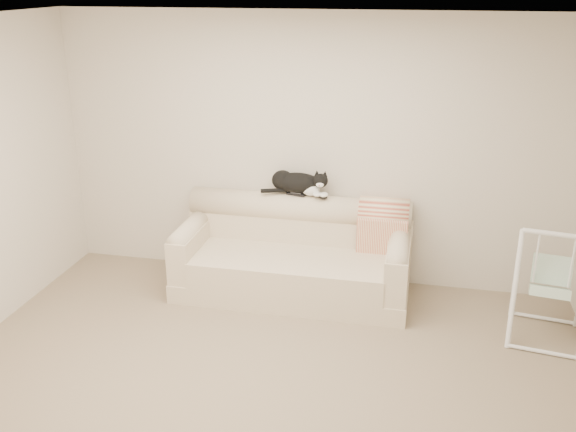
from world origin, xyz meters
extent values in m
plane|color=#766750|center=(0.00, 0.00, 0.00)|extent=(5.00, 5.00, 0.00)
cube|color=beige|center=(0.00, 2.00, 1.30)|extent=(5.00, 0.04, 2.60)
cube|color=beige|center=(0.00, -2.00, 1.30)|extent=(5.00, 0.04, 2.60)
cube|color=white|center=(0.00, 0.00, 2.59)|extent=(5.00, 4.00, 0.02)
cube|color=beige|center=(-0.10, 1.53, 0.09)|extent=(2.20, 0.90, 0.18)
cube|color=beige|center=(-0.10, 1.42, 0.30)|extent=(1.80, 0.68, 0.24)
cube|color=beige|center=(-0.10, 1.87, 0.43)|extent=(2.20, 0.22, 0.50)
cylinder|color=beige|center=(-0.10, 1.87, 0.76)|extent=(2.16, 0.28, 0.28)
cube|color=beige|center=(-1.09, 1.53, 0.39)|extent=(0.20, 0.88, 0.42)
cylinder|color=beige|center=(-1.09, 1.53, 0.60)|extent=(0.18, 0.84, 0.18)
cube|color=beige|center=(0.89, 1.53, 0.39)|extent=(0.20, 0.88, 0.42)
cylinder|color=beige|center=(0.89, 1.53, 0.60)|extent=(0.18, 0.84, 0.18)
cube|color=black|center=(-0.12, 1.85, 0.91)|extent=(0.19, 0.08, 0.02)
cube|color=gray|center=(-0.12, 1.85, 0.92)|extent=(0.11, 0.05, 0.01)
cube|color=black|center=(0.10, 1.85, 0.91)|extent=(0.16, 0.15, 0.02)
ellipsoid|color=black|center=(-0.11, 1.87, 1.02)|extent=(0.46, 0.23, 0.19)
ellipsoid|color=black|center=(-0.26, 1.89, 1.03)|extent=(0.22, 0.20, 0.19)
ellipsoid|color=white|center=(0.02, 1.83, 0.98)|extent=(0.18, 0.12, 0.13)
ellipsoid|color=black|center=(0.12, 1.82, 1.07)|extent=(0.15, 0.15, 0.13)
ellipsoid|color=white|center=(0.12, 1.76, 1.05)|extent=(0.08, 0.06, 0.05)
sphere|color=#BF7272|center=(0.12, 1.74, 1.05)|extent=(0.02, 0.02, 0.02)
cone|color=black|center=(0.08, 1.83, 1.13)|extent=(0.07, 0.08, 0.07)
cone|color=black|center=(0.16, 1.83, 1.13)|extent=(0.07, 0.08, 0.07)
sphere|color=olive|center=(0.09, 1.77, 1.08)|extent=(0.02, 0.02, 0.02)
sphere|color=olive|center=(0.14, 1.77, 1.08)|extent=(0.02, 0.02, 0.02)
ellipsoid|color=white|center=(0.09, 1.79, 0.94)|extent=(0.08, 0.11, 0.04)
ellipsoid|color=white|center=(0.15, 1.78, 0.94)|extent=(0.08, 0.11, 0.04)
cylinder|color=black|center=(-0.34, 1.81, 0.94)|extent=(0.25, 0.12, 0.04)
cylinder|color=#BE523E|center=(0.72, 1.87, 0.76)|extent=(0.47, 0.33, 0.33)
cube|color=#BE523E|center=(0.72, 1.70, 0.56)|extent=(0.47, 0.09, 0.42)
cylinder|color=white|center=(1.86, 1.11, 0.47)|extent=(0.09, 0.33, 0.95)
cylinder|color=white|center=(1.90, 1.40, 0.47)|extent=(0.09, 0.33, 0.95)
cylinder|color=white|center=(2.15, 1.22, 0.94)|extent=(0.54, 0.12, 0.04)
cylinder|color=white|center=(2.11, 0.93, 0.02)|extent=(0.54, 0.11, 0.03)
cylinder|color=white|center=(2.19, 1.50, 0.02)|extent=(0.54, 0.11, 0.03)
cube|color=white|center=(2.15, 1.19, 0.44)|extent=(0.35, 0.33, 0.18)
cube|color=white|center=(2.16, 1.31, 0.58)|extent=(0.33, 0.19, 0.25)
cylinder|color=white|center=(2.02, 1.24, 0.71)|extent=(0.02, 0.02, 0.45)
cylinder|color=white|center=(2.28, 1.20, 0.71)|extent=(0.02, 0.02, 0.45)
camera|label=1|loc=(1.04, -3.88, 2.88)|focal=40.00mm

